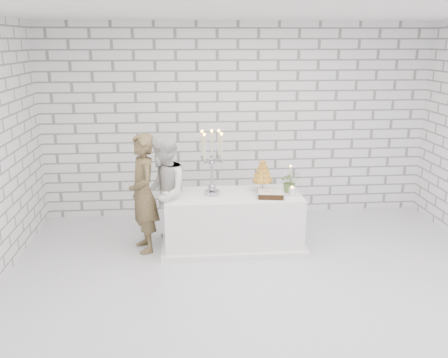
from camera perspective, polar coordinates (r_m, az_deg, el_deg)
ground at (r=5.70m, az=4.26°, el=-12.50°), size 6.00×5.00×0.01m
ceiling at (r=5.02m, az=5.00°, el=19.19°), size 6.00×5.00×0.01m
wall_back at (r=7.59m, az=1.57°, el=6.78°), size 6.00×0.01×3.00m
wall_front at (r=2.85m, az=12.74°, el=-9.69°), size 6.00×0.01×3.00m
cake_table at (r=6.55m, az=1.07°, el=-4.93°), size 1.80×0.80×0.75m
groom at (r=6.41m, az=-9.49°, el=-1.69°), size 0.54×0.67×1.58m
bride at (r=6.39m, az=-7.08°, el=-1.72°), size 0.59×0.76×1.56m
candelabra at (r=6.29m, az=-1.44°, el=1.93°), size 0.38×0.38×0.87m
croquembouche at (r=6.51m, az=4.57°, el=0.45°), size 0.30×0.30×0.45m
chocolate_cake at (r=6.31m, az=5.52°, el=-1.82°), size 0.36×0.28×0.08m
pillar_candle at (r=6.38m, az=8.01°, el=-1.54°), size 0.09×0.09×0.12m
extra_taper at (r=6.66m, az=7.80°, el=0.11°), size 0.06×0.06×0.32m
flowers at (r=6.54m, az=7.79°, el=-0.31°), size 0.28×0.25×0.29m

